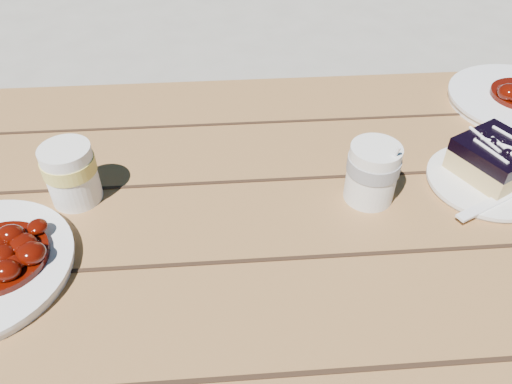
{
  "coord_description": "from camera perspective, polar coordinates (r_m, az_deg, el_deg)",
  "views": [
    {
      "loc": [
        0.03,
        -0.5,
        1.24
      ],
      "look_at": [
        0.07,
        -0.01,
        0.81
      ],
      "focal_mm": 35.0,
      "sensor_mm": 36.0,
      "label": 1
    }
  ],
  "objects": [
    {
      "name": "picnic_table",
      "position": [
        0.82,
        -4.91,
        -11.25
      ],
      "size": [
        2.0,
        1.55,
        0.75
      ],
      "color": "brown",
      "rests_on": "ground"
    },
    {
      "name": "dessert_plate",
      "position": [
        0.83,
        24.83,
        1.08
      ],
      "size": [
        0.17,
        0.17,
        0.01
      ],
      "primitive_type": "cylinder",
      "color": "white",
      "rests_on": "picnic_table"
    },
    {
      "name": "blueberry_cake",
      "position": [
        0.83,
        25.68,
        3.52
      ],
      "size": [
        0.14,
        0.14,
        0.06
      ],
      "rotation": [
        0.0,
        0.0,
        0.49
      ],
      "color": "tan",
      "rests_on": "dessert_plate"
    },
    {
      "name": "fork_dessert",
      "position": [
        0.78,
        25.24,
        -1.15
      ],
      "size": [
        0.15,
        0.09,
        0.0
      ],
      "primitive_type": null,
      "rotation": [
        0.0,
        0.0,
        -1.12
      ],
      "color": "white",
      "rests_on": "dessert_plate"
    },
    {
      "name": "coffee_cup",
      "position": [
        0.73,
        13.12,
        2.12
      ],
      "size": [
        0.07,
        0.07,
        0.09
      ],
      "primitive_type": "cylinder",
      "color": "white",
      "rests_on": "picnic_table"
    },
    {
      "name": "second_cup",
      "position": [
        0.75,
        -20.36,
        1.94
      ],
      "size": [
        0.07,
        0.07,
        0.09
      ],
      "primitive_type": "cylinder",
      "color": "white",
      "rests_on": "picnic_table"
    }
  ]
}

